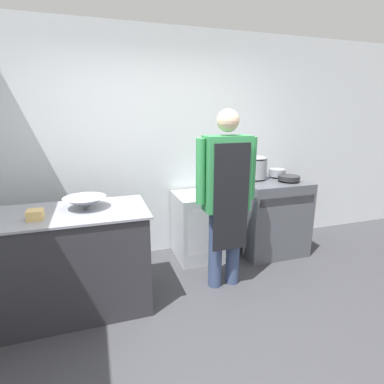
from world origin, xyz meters
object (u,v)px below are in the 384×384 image
(stove, at_px, (269,216))
(sauce_pot, at_px, (277,173))
(saute_pan, at_px, (289,178))
(plastic_tub, at_px, (35,215))
(mixing_bowl, at_px, (85,203))
(person_cook, at_px, (226,191))
(fridge_unit, at_px, (203,225))
(stock_pot, at_px, (254,167))

(stove, bearing_deg, sauce_pot, 38.59)
(stove, distance_m, saute_pan, 0.55)
(plastic_tub, height_order, saute_pan, plastic_tub)
(mixing_bowl, bearing_deg, plastic_tub, -153.59)
(person_cook, bearing_deg, sauce_pot, 34.35)
(fridge_unit, xyz_separation_m, stock_pot, (0.70, 0.03, 0.69))
(mixing_bowl, bearing_deg, fridge_unit, 23.25)
(mixing_bowl, xyz_separation_m, plastic_tub, (-0.37, -0.18, -0.01))
(stove, distance_m, fridge_unit, 0.88)
(stove, relative_size, stock_pot, 3.06)
(person_cook, relative_size, saute_pan, 6.79)
(stock_pot, bearing_deg, sauce_pot, 0.00)
(stock_pot, height_order, saute_pan, stock_pot)
(saute_pan, bearing_deg, fridge_unit, 167.77)
(plastic_tub, xyz_separation_m, sauce_pot, (2.72, 0.78, 0.03))
(person_cook, bearing_deg, plastic_tub, -177.88)
(saute_pan, height_order, sauce_pot, sauce_pot)
(plastic_tub, distance_m, stock_pot, 2.51)
(saute_pan, bearing_deg, stove, 141.90)
(stock_pot, xyz_separation_m, sauce_pot, (0.34, 0.00, -0.10))
(stove, xyz_separation_m, fridge_unit, (-0.88, 0.10, -0.06))
(mixing_bowl, height_order, plastic_tub, mixing_bowl)
(stove, distance_m, stock_pot, 0.66)
(stove, height_order, fridge_unit, stove)
(stove, height_order, person_cook, person_cook)
(stock_pot, bearing_deg, plastic_tub, -161.92)
(stock_pot, relative_size, sauce_pot, 1.48)
(person_cook, relative_size, mixing_bowl, 4.79)
(fridge_unit, bearing_deg, stove, -6.46)
(mixing_bowl, bearing_deg, sauce_pot, 14.17)
(fridge_unit, xyz_separation_m, mixing_bowl, (-1.32, -0.57, 0.58))
(person_cook, bearing_deg, mixing_bowl, 174.68)
(fridge_unit, height_order, plastic_tub, plastic_tub)
(person_cook, height_order, sauce_pot, person_cook)
(person_cook, xyz_separation_m, mixing_bowl, (-1.30, 0.12, -0.03))
(sauce_pot, bearing_deg, stove, -141.41)
(stove, height_order, sauce_pot, sauce_pot)
(stock_pot, distance_m, saute_pan, 0.44)
(mixing_bowl, relative_size, saute_pan, 1.42)
(mixing_bowl, bearing_deg, person_cook, -5.32)
(fridge_unit, distance_m, mixing_bowl, 1.55)
(fridge_unit, relative_size, person_cook, 0.45)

